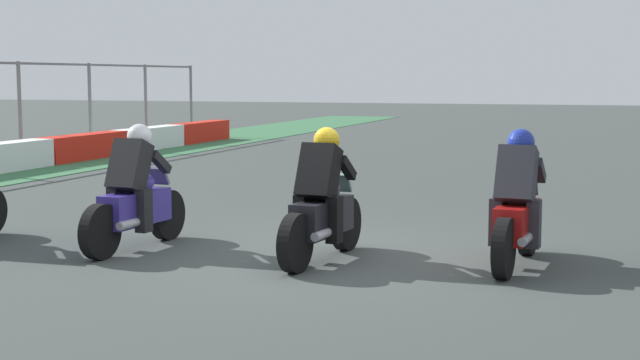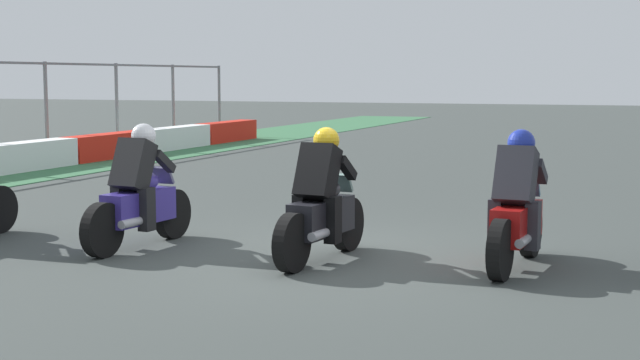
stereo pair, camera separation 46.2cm
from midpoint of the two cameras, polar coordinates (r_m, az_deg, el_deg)
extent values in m
plane|color=#3D4341|center=(10.60, 1.57, -4.83)|extent=(120.00, 120.00, 0.00)
cube|color=white|center=(21.06, -17.49, 1.38)|extent=(3.22, 0.60, 0.64)
cube|color=red|center=(23.71, -12.52, 2.06)|extent=(3.22, 0.60, 0.64)
cube|color=white|center=(26.50, -8.58, 2.59)|extent=(3.22, 0.60, 0.64)
cube|color=red|center=(29.39, -5.39, 3.01)|extent=(3.22, 0.60, 0.64)
cylinder|color=slate|center=(24.28, -16.18, 4.21)|extent=(0.10, 0.10, 2.46)
cylinder|color=slate|center=(26.86, -12.07, 4.51)|extent=(0.10, 0.10, 2.46)
cylinder|color=slate|center=(29.56, -8.70, 4.75)|extent=(0.10, 0.10, 2.46)
cylinder|color=slate|center=(32.34, -5.90, 4.93)|extent=(0.10, 0.10, 2.46)
cylinder|color=black|center=(10.90, 14.18, -3.00)|extent=(0.65, 0.19, 0.64)
cylinder|color=black|center=(9.55, 12.54, -4.29)|extent=(0.65, 0.19, 0.64)
cube|color=#9E1110|center=(10.19, 13.44, -2.61)|extent=(1.12, 0.40, 0.40)
ellipsoid|color=#9E1110|center=(10.25, 13.60, -0.87)|extent=(0.50, 0.33, 0.24)
cube|color=red|center=(9.69, 12.82, -2.93)|extent=(0.07, 0.16, 0.08)
cylinder|color=#A5A5AD|center=(9.84, 13.91, -3.70)|extent=(0.43, 0.13, 0.10)
cube|color=#27272E|center=(10.03, 13.40, 0.25)|extent=(0.51, 0.43, 0.66)
sphere|color=navy|center=(10.21, 13.71, 2.26)|extent=(0.32, 0.32, 0.30)
cube|color=teal|center=(10.63, 14.05, -0.40)|extent=(0.17, 0.27, 0.23)
cube|color=#27272E|center=(10.12, 12.19, -2.64)|extent=(0.19, 0.15, 0.52)
cube|color=#27272E|center=(10.04, 14.42, -2.77)|extent=(0.19, 0.15, 0.52)
cube|color=#27272E|center=(10.43, 12.87, 0.61)|extent=(0.39, 0.13, 0.31)
cube|color=#27272E|center=(10.36, 14.82, 0.51)|extent=(0.39, 0.13, 0.31)
cylinder|color=black|center=(10.96, 2.95, -2.76)|extent=(0.65, 0.20, 0.64)
cylinder|color=black|center=(9.72, -0.39, -3.94)|extent=(0.65, 0.20, 0.64)
cube|color=black|center=(10.30, 1.38, -2.33)|extent=(1.13, 0.43, 0.40)
ellipsoid|color=black|center=(10.35, 1.63, -0.61)|extent=(0.51, 0.35, 0.24)
cube|color=red|center=(9.85, 0.11, -2.62)|extent=(0.08, 0.17, 0.08)
cylinder|color=#A5A5AD|center=(9.95, 1.35, -3.41)|extent=(0.43, 0.14, 0.10)
cube|color=black|center=(10.15, 1.15, 0.50)|extent=(0.52, 0.45, 0.66)
sphere|color=gold|center=(10.32, 1.68, 2.49)|extent=(0.33, 0.33, 0.30)
cube|color=slate|center=(10.71, 2.54, -0.16)|extent=(0.18, 0.27, 0.23)
cube|color=black|center=(10.28, 0.09, -2.34)|extent=(0.19, 0.16, 0.52)
cube|color=black|center=(10.11, 2.12, -2.50)|extent=(0.19, 0.16, 0.52)
cube|color=black|center=(10.56, 1.16, 0.84)|extent=(0.39, 0.14, 0.31)
cube|color=black|center=(10.41, 2.95, 0.75)|extent=(0.39, 0.14, 0.31)
cylinder|color=black|center=(11.87, -8.07, -2.10)|extent=(0.65, 0.19, 0.64)
cylinder|color=black|center=(10.75, -12.23, -3.08)|extent=(0.65, 0.19, 0.64)
cube|color=navy|center=(11.28, -10.06, -1.66)|extent=(1.12, 0.41, 0.40)
ellipsoid|color=navy|center=(11.32, -9.80, -0.10)|extent=(0.50, 0.34, 0.24)
cube|color=red|center=(10.87, -11.64, -1.89)|extent=(0.07, 0.16, 0.08)
cylinder|color=#A5A5AD|center=(10.92, -10.44, -2.62)|extent=(0.43, 0.13, 0.10)
cube|color=black|center=(11.14, -10.42, 0.92)|extent=(0.51, 0.44, 0.66)
sphere|color=silver|center=(11.29, -9.79, 2.74)|extent=(0.32, 0.32, 0.30)
cube|color=#545273|center=(11.64, -8.66, 0.30)|extent=(0.17, 0.27, 0.23)
cube|color=black|center=(11.30, -11.24, -1.67)|extent=(0.19, 0.15, 0.52)
cube|color=black|center=(11.07, -9.58, -1.81)|extent=(0.19, 0.15, 0.52)
cube|color=black|center=(11.55, -10.03, 1.22)|extent=(0.39, 0.13, 0.31)
cube|color=black|center=(11.34, -8.55, 1.16)|extent=(0.39, 0.13, 0.31)
camera|label=1|loc=(0.23, -88.73, 0.14)|focal=51.34mm
camera|label=2|loc=(0.23, 91.27, -0.14)|focal=51.34mm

